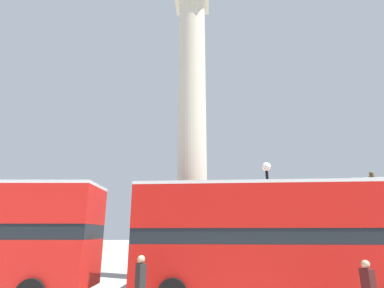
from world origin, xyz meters
TOP-DOWN VIEW (x-y plane):
  - ground_plane at (0.00, 0.00)m, footprint 200.00×200.00m
  - monument_column at (0.00, 0.00)m, footprint 5.36×5.36m
  - bus_a at (3.40, -5.12)m, footprint 10.59×2.92m
  - equestrian_statue at (11.96, 3.36)m, footprint 4.09×3.30m
  - street_lamp at (3.82, -2.55)m, footprint 0.44×0.44m
  - pedestrian_by_plinth at (-1.12, -7.62)m, footprint 0.40×0.50m

SIDE VIEW (x-z plane):
  - ground_plane at x=0.00m, z-range 0.00..0.00m
  - pedestrian_by_plinth at x=-1.12m, z-range 0.13..1.93m
  - equestrian_statue at x=11.96m, z-range -1.40..5.05m
  - bus_a at x=3.40m, z-range 0.23..4.54m
  - street_lamp at x=3.82m, z-range 0.47..6.27m
  - monument_column at x=0.00m, z-range -3.91..15.99m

